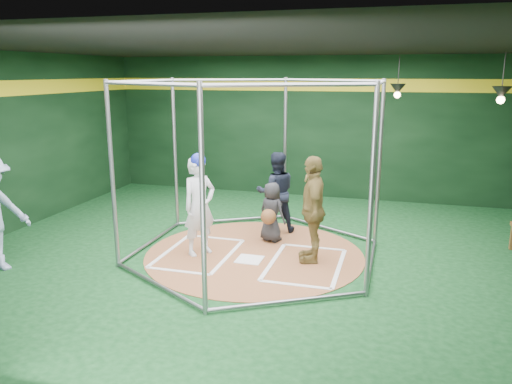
# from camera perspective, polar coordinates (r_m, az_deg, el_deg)

# --- Properties ---
(room_shell) EXTENTS (10.10, 9.10, 3.53)m
(room_shell) POSITION_cam_1_polar(r_m,az_deg,el_deg) (8.34, -0.18, 4.23)
(room_shell) COLOR #0B3314
(room_shell) RESTS_ON ground
(clay_disc) EXTENTS (3.80, 3.80, 0.01)m
(clay_disc) POSITION_cam_1_polar(r_m,az_deg,el_deg) (8.78, -0.18, -7.10)
(clay_disc) COLOR #965A36
(clay_disc) RESTS_ON ground
(home_plate) EXTENTS (0.43, 0.43, 0.01)m
(home_plate) POSITION_cam_1_polar(r_m,az_deg,el_deg) (8.51, -0.75, -7.71)
(home_plate) COLOR white
(home_plate) RESTS_ON clay_disc
(batter_box_left) EXTENTS (1.17, 1.77, 0.01)m
(batter_box_left) POSITION_cam_1_polar(r_m,az_deg,el_deg) (8.86, -6.59, -6.94)
(batter_box_left) COLOR white
(batter_box_left) RESTS_ON clay_disc
(batter_box_right) EXTENTS (1.17, 1.77, 0.01)m
(batter_box_right) POSITION_cam_1_polar(r_m,az_deg,el_deg) (8.35, 5.67, -8.22)
(batter_box_right) COLOR white
(batter_box_right) RESTS_ON clay_disc
(batting_cage) EXTENTS (4.05, 4.67, 3.00)m
(batting_cage) POSITION_cam_1_polar(r_m,az_deg,el_deg) (8.37, -0.19, 2.51)
(batting_cage) COLOR gray
(batting_cage) RESTS_ON ground
(pendant_lamp_near) EXTENTS (0.34, 0.34, 0.90)m
(pendant_lamp_near) POSITION_cam_1_polar(r_m,az_deg,el_deg) (11.49, 15.88, 11.23)
(pendant_lamp_near) COLOR black
(pendant_lamp_near) RESTS_ON room_shell
(pendant_lamp_far) EXTENTS (0.34, 0.34, 0.90)m
(pendant_lamp_far) POSITION_cam_1_polar(r_m,az_deg,el_deg) (10.04, 26.24, 10.11)
(pendant_lamp_far) COLOR black
(pendant_lamp_far) RESTS_ON room_shell
(batter_figure) EXTENTS (0.68, 0.74, 1.78)m
(batter_figure) POSITION_cam_1_polar(r_m,az_deg,el_deg) (8.59, -6.50, -1.43)
(batter_figure) COLOR silver
(batter_figure) RESTS_ON clay_disc
(visitor_leopard) EXTENTS (0.66, 1.12, 1.78)m
(visitor_leopard) POSITION_cam_1_polar(r_m,az_deg,el_deg) (8.28, 6.49, -1.95)
(visitor_leopard) COLOR #9E8643
(visitor_leopard) RESTS_ON clay_disc
(catcher_figure) EXTENTS (0.64, 0.66, 1.12)m
(catcher_figure) POSITION_cam_1_polar(r_m,az_deg,el_deg) (9.26, 1.78, -2.34)
(catcher_figure) COLOR black
(catcher_figure) RESTS_ON clay_disc
(umpire) EXTENTS (0.95, 0.85, 1.59)m
(umpire) POSITION_cam_1_polar(r_m,az_deg,el_deg) (9.79, 2.29, -0.03)
(umpire) COLOR black
(umpire) RESTS_ON clay_disc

